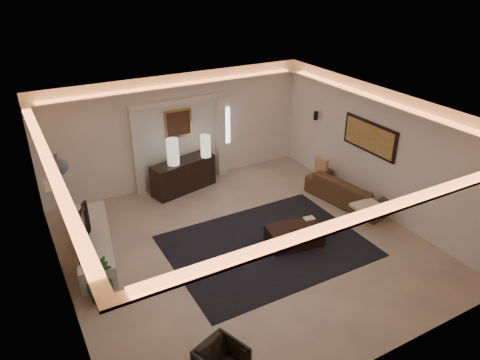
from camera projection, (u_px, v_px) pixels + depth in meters
floor at (246, 247)px, 9.40m from camera, size 7.00×7.00×0.00m
ceiling at (246, 114)px, 8.11m from camera, size 7.00×7.00×0.00m
wall_back at (178, 130)px, 11.49m from camera, size 7.00×0.00×7.00m
wall_front at (375, 289)px, 6.02m from camera, size 7.00×0.00×7.00m
wall_left at (58, 233)px, 7.24m from camera, size 0.00×7.00×7.00m
wall_right at (379, 151)px, 10.27m from camera, size 0.00×7.00×7.00m
cove_soffit at (246, 128)px, 8.23m from camera, size 7.00×7.00×0.04m
daylight_slit at (226, 126)px, 12.11m from camera, size 0.25×0.03×1.00m
area_rug at (267, 246)px, 9.42m from camera, size 4.00×3.00×0.01m
pilaster_left at (137, 153)px, 11.07m from camera, size 0.22×0.20×2.20m
pilaster_right at (220, 137)px, 12.07m from camera, size 0.22×0.20×2.20m
alcove_header at (178, 101)px, 11.06m from camera, size 2.52×0.20×0.12m
painting_frame at (178, 123)px, 11.38m from camera, size 0.74×0.04×0.74m
painting_canvas at (179, 124)px, 11.36m from camera, size 0.62×0.02×0.62m
art_panel_frame at (370, 137)px, 10.38m from camera, size 0.04×1.64×0.74m
art_panel_gold at (369, 137)px, 10.37m from camera, size 0.02×1.50×0.62m
wall_sconce at (316, 116)px, 11.84m from camera, size 0.12×0.12×0.22m
wall_niche at (47, 186)px, 8.27m from camera, size 0.10×0.55×0.04m
console at (183, 176)px, 11.52m from camera, size 1.78×0.92×0.85m
lamp_left at (173, 154)px, 11.02m from camera, size 0.38×0.38×0.66m
lamp_right at (206, 147)px, 11.45m from camera, size 0.27×0.27×0.57m
media_ledge at (94, 243)px, 9.11m from camera, size 1.06×2.70×0.49m
tv at (76, 233)px, 8.45m from camera, size 1.16×0.55×0.68m
figurine at (85, 211)px, 9.44m from camera, size 0.15×0.15×0.35m
ginger_jar at (57, 164)px, 8.61m from camera, size 0.49×0.49×0.41m
plant at (99, 281)px, 7.76m from camera, size 0.61×0.61×0.84m
sofa at (349, 191)px, 10.97m from camera, size 2.27×1.21×0.63m
throw_blanket at (368, 207)px, 9.80m from camera, size 0.65×0.54×0.07m
throw_pillow at (321, 165)px, 11.73m from camera, size 0.20×0.38×0.37m
coffee_table at (294, 236)px, 9.40m from camera, size 1.23×0.81×0.42m
bowl at (299, 234)px, 9.01m from camera, size 0.33×0.33×0.07m
magazine at (309, 219)px, 9.59m from camera, size 0.25×0.20×0.03m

